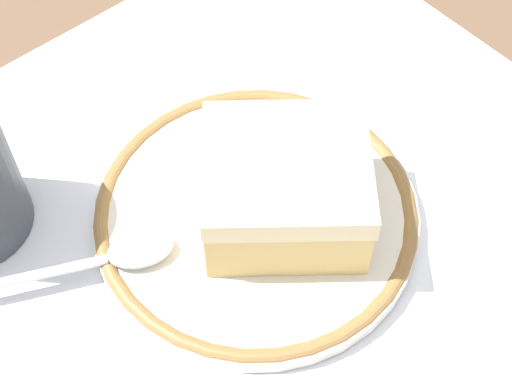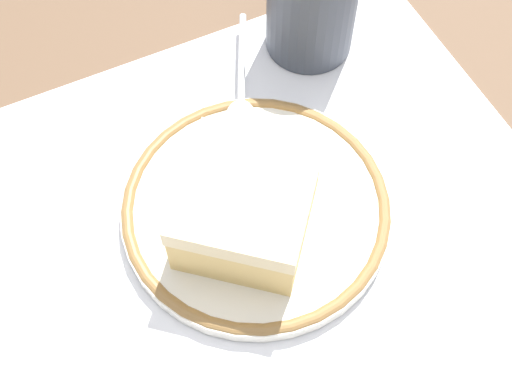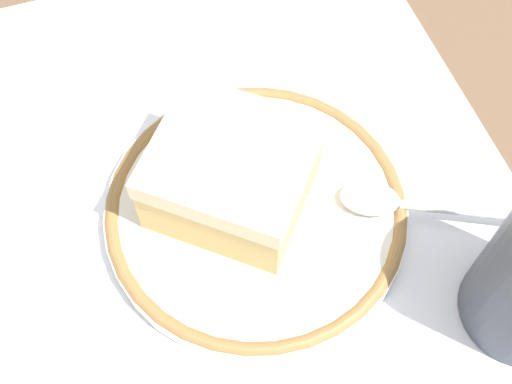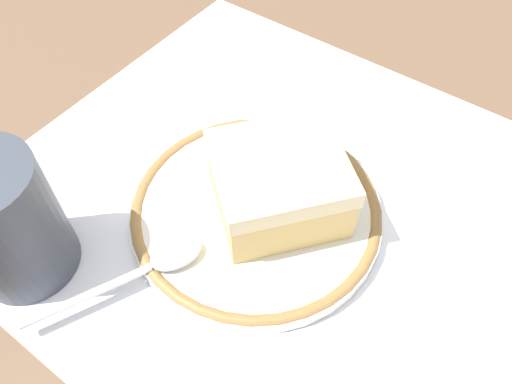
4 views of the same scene
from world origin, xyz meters
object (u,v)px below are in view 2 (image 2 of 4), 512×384
Objects in this scene: spoon at (241,105)px; napkin at (475,246)px; cake_slice at (248,206)px; cup at (312,4)px; plate at (256,208)px.

spoon is 1.03× the size of napkin.
cake_slice is 0.19m from cup.
cup reaches higher than plate.
cup is at bearing 94.46° from napkin.
plate is 1.58× the size of spoon.
plate is at bearing -107.84° from spoon.
plate is 0.04m from cake_slice.
plate is 1.55× the size of cake_slice.
napkin is at bearing -59.63° from spoon.
plate is at bearing 144.50° from napkin.
cup is at bearing 49.41° from plate.
cake_slice reaches higher than spoon.
spoon is (0.03, 0.08, 0.01)m from plate.
cup is at bearing 29.26° from spoon.
cake_slice reaches higher than plate.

